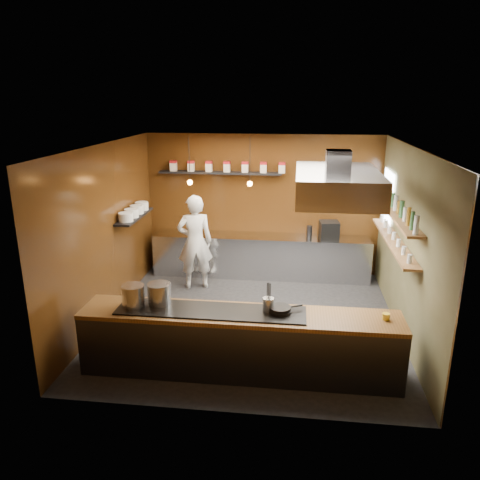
# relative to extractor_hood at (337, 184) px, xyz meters

# --- Properties ---
(floor) EXTENTS (5.00, 5.00, 0.00)m
(floor) POSITION_rel_extractor_hood_xyz_m (-1.30, 0.40, -2.51)
(floor) COLOR black
(floor) RESTS_ON ground
(back_wall) EXTENTS (5.00, 0.00, 5.00)m
(back_wall) POSITION_rel_extractor_hood_xyz_m (-1.30, 2.90, -1.01)
(back_wall) COLOR #341B09
(back_wall) RESTS_ON ground
(left_wall) EXTENTS (0.00, 5.00, 5.00)m
(left_wall) POSITION_rel_extractor_hood_xyz_m (-3.80, 0.40, -1.01)
(left_wall) COLOR #341B09
(left_wall) RESTS_ON ground
(right_wall) EXTENTS (0.00, 5.00, 5.00)m
(right_wall) POSITION_rel_extractor_hood_xyz_m (1.20, 0.40, -1.01)
(right_wall) COLOR #494829
(right_wall) RESTS_ON ground
(ceiling) EXTENTS (5.00, 5.00, 0.00)m
(ceiling) POSITION_rel_extractor_hood_xyz_m (-1.30, 0.40, 0.49)
(ceiling) COLOR silver
(ceiling) RESTS_ON back_wall
(window_pane) EXTENTS (0.00, 1.00, 1.00)m
(window_pane) POSITION_rel_extractor_hood_xyz_m (1.15, 2.10, -0.61)
(window_pane) COLOR white
(window_pane) RESTS_ON right_wall
(prep_counter) EXTENTS (4.60, 0.65, 0.90)m
(prep_counter) POSITION_rel_extractor_hood_xyz_m (-1.30, 2.57, -2.06)
(prep_counter) COLOR silver
(prep_counter) RESTS_ON floor
(pass_counter) EXTENTS (4.40, 0.72, 0.94)m
(pass_counter) POSITION_rel_extractor_hood_xyz_m (-1.30, -1.20, -2.04)
(pass_counter) COLOR #38383D
(pass_counter) RESTS_ON floor
(tin_shelf) EXTENTS (2.60, 0.26, 0.04)m
(tin_shelf) POSITION_rel_extractor_hood_xyz_m (-2.20, 2.76, -0.31)
(tin_shelf) COLOR black
(tin_shelf) RESTS_ON back_wall
(plate_shelf) EXTENTS (0.30, 1.40, 0.04)m
(plate_shelf) POSITION_rel_extractor_hood_xyz_m (-3.64, 1.40, -0.96)
(plate_shelf) COLOR black
(plate_shelf) RESTS_ON left_wall
(bottle_shelf_upper) EXTENTS (0.26, 2.80, 0.04)m
(bottle_shelf_upper) POSITION_rel_extractor_hood_xyz_m (1.04, 0.70, -0.59)
(bottle_shelf_upper) COLOR olive
(bottle_shelf_upper) RESTS_ON right_wall
(bottle_shelf_lower) EXTENTS (0.26, 2.80, 0.04)m
(bottle_shelf_lower) POSITION_rel_extractor_hood_xyz_m (1.04, 0.70, -1.06)
(bottle_shelf_lower) COLOR olive
(bottle_shelf_lower) RESTS_ON right_wall
(extractor_hood) EXTENTS (1.20, 2.00, 0.72)m
(extractor_hood) POSITION_rel_extractor_hood_xyz_m (0.00, 0.00, 0.00)
(extractor_hood) COLOR #38383D
(extractor_hood) RESTS_ON ceiling
(pendant_left) EXTENTS (0.10, 0.10, 0.95)m
(pendant_left) POSITION_rel_extractor_hood_xyz_m (-2.70, 2.10, -0.35)
(pendant_left) COLOR black
(pendant_left) RESTS_ON ceiling
(pendant_right) EXTENTS (0.10, 0.10, 0.95)m
(pendant_right) POSITION_rel_extractor_hood_xyz_m (-1.50, 2.10, -0.35)
(pendant_right) COLOR black
(pendant_right) RESTS_ON ceiling
(storage_tins) EXTENTS (2.43, 0.13, 0.22)m
(storage_tins) POSITION_rel_extractor_hood_xyz_m (-2.05, 2.76, -0.17)
(storage_tins) COLOR beige
(storage_tins) RESTS_ON tin_shelf
(plate_stacks) EXTENTS (0.26, 1.16, 0.16)m
(plate_stacks) POSITION_rel_extractor_hood_xyz_m (-3.64, 1.40, -0.86)
(plate_stacks) COLOR white
(plate_stacks) RESTS_ON plate_shelf
(bottles) EXTENTS (0.06, 2.66, 0.24)m
(bottles) POSITION_rel_extractor_hood_xyz_m (1.04, 0.70, -0.45)
(bottles) COLOR silver
(bottles) RESTS_ON bottle_shelf_upper
(wine_glasses) EXTENTS (0.07, 2.37, 0.13)m
(wine_glasses) POSITION_rel_extractor_hood_xyz_m (1.04, 0.70, -0.97)
(wine_glasses) COLOR silver
(wine_glasses) RESTS_ON bottle_shelf_lower
(stockpot_large) EXTENTS (0.34, 0.34, 0.31)m
(stockpot_large) POSITION_rel_extractor_hood_xyz_m (-2.78, -1.21, -1.41)
(stockpot_large) COLOR silver
(stockpot_large) RESTS_ON pass_counter
(stockpot_small) EXTENTS (0.40, 0.40, 0.31)m
(stockpot_small) POSITION_rel_extractor_hood_xyz_m (-2.45, -1.10, -1.41)
(stockpot_small) COLOR #B8BBC0
(stockpot_small) RESTS_ON pass_counter
(utensil_crock) EXTENTS (0.16, 0.16, 0.20)m
(utensil_crock) POSITION_rel_extractor_hood_xyz_m (-0.91, -1.15, -1.47)
(utensil_crock) COLOR #B7BABF
(utensil_crock) RESTS_ON pass_counter
(frying_pan) EXTENTS (0.47, 0.32, 0.08)m
(frying_pan) POSITION_rel_extractor_hood_xyz_m (-0.75, -1.15, -1.53)
(frying_pan) COLOR black
(frying_pan) RESTS_ON pass_counter
(butter_jar) EXTENTS (0.12, 0.12, 0.09)m
(butter_jar) POSITION_rel_extractor_hood_xyz_m (0.64, -1.17, -1.54)
(butter_jar) COLOR yellow
(butter_jar) RESTS_ON pass_counter
(espresso_machine) EXTENTS (0.42, 0.40, 0.38)m
(espresso_machine) POSITION_rel_extractor_hood_xyz_m (0.11, 2.50, -1.41)
(espresso_machine) COLOR black
(espresso_machine) RESTS_ON prep_counter
(chef) EXTENTS (0.79, 0.63, 1.92)m
(chef) POSITION_rel_extractor_hood_xyz_m (-2.56, 1.77, -1.55)
(chef) COLOR white
(chef) RESTS_ON floor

